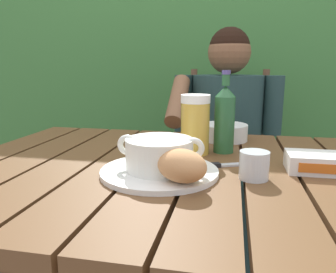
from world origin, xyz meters
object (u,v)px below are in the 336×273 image
(chair_near_diner, at_px, (225,171))
(water_glass_small, at_px, (254,165))
(serving_plate, at_px, (160,171))
(person_eating, at_px, (225,138))
(beer_glass, at_px, (195,124))
(beer_bottle, at_px, (224,118))
(table_knife, at_px, (219,165))
(soup_bowl, at_px, (160,153))
(bread_roll, at_px, (182,166))
(diner_bowl, at_px, (224,132))
(butter_tub, at_px, (314,163))

(chair_near_diner, height_order, water_glass_small, chair_near_diner)
(serving_plate, bearing_deg, person_eating, 79.73)
(beer_glass, distance_m, beer_bottle, 0.09)
(chair_near_diner, bearing_deg, water_glass_small, -85.29)
(table_knife, bearing_deg, beer_glass, 122.95)
(chair_near_diner, height_order, soup_bowl, chair_near_diner)
(serving_plate, bearing_deg, table_knife, 32.38)
(soup_bowl, bearing_deg, beer_bottle, 58.99)
(serving_plate, distance_m, soup_bowl, 0.04)
(chair_near_diner, bearing_deg, bread_roll, -94.16)
(water_glass_small, relative_size, table_knife, 0.47)
(chair_near_diner, height_order, beer_bottle, beer_bottle)
(serving_plate, height_order, soup_bowl, soup_bowl)
(beer_glass, relative_size, beer_bottle, 0.72)
(beer_glass, xyz_separation_m, water_glass_small, (0.16, -0.19, -0.05))
(person_eating, bearing_deg, beer_glass, -98.03)
(chair_near_diner, xyz_separation_m, diner_bowl, (0.00, -0.55, 0.32))
(soup_bowl, height_order, diner_bowl, soup_bowl)
(beer_glass, distance_m, table_knife, 0.16)
(soup_bowl, xyz_separation_m, butter_tub, (0.36, 0.09, -0.03))
(bread_roll, bearing_deg, water_glass_small, 28.60)
(beer_bottle, xyz_separation_m, butter_tub, (0.22, -0.14, -0.08))
(water_glass_small, bearing_deg, butter_tub, 29.80)
(bread_roll, relative_size, beer_glass, 0.82)
(soup_bowl, bearing_deg, bread_roll, -49.40)
(soup_bowl, xyz_separation_m, beer_bottle, (0.14, 0.23, 0.05))
(soup_bowl, relative_size, butter_tub, 1.61)
(chair_near_diner, bearing_deg, butter_tub, -75.31)
(person_eating, relative_size, beer_glass, 6.94)
(beer_bottle, xyz_separation_m, diner_bowl, (-0.00, 0.17, -0.07))
(serving_plate, xyz_separation_m, water_glass_small, (0.22, 0.01, 0.03))
(beer_bottle, xyz_separation_m, water_glass_small, (0.08, -0.23, -0.07))
(soup_bowl, distance_m, beer_bottle, 0.28)
(soup_bowl, height_order, butter_tub, soup_bowl)
(person_eating, xyz_separation_m, butter_tub, (0.23, -0.65, 0.09))
(chair_near_diner, relative_size, soup_bowl, 4.83)
(serving_plate, distance_m, butter_tub, 0.38)
(soup_bowl, height_order, beer_bottle, beer_bottle)
(butter_tub, bearing_deg, soup_bowl, -165.58)
(soup_bowl, xyz_separation_m, beer_glass, (0.06, 0.20, 0.04))
(beer_glass, relative_size, table_knife, 1.22)
(chair_near_diner, relative_size, butter_tub, 7.80)
(chair_near_diner, relative_size, beer_glass, 5.87)
(butter_tub, height_order, table_knife, butter_tub)
(serving_plate, relative_size, beer_bottle, 1.17)
(chair_near_diner, relative_size, bread_roll, 7.18)
(table_knife, bearing_deg, serving_plate, -147.62)
(person_eating, distance_m, beer_glass, 0.57)
(person_eating, height_order, beer_glass, person_eating)
(beer_glass, distance_m, diner_bowl, 0.22)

